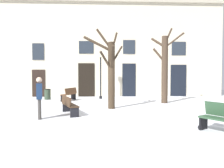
{
  "coord_description": "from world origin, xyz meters",
  "views": [
    {
      "loc": [
        -0.53,
        -10.13,
        1.8
      ],
      "look_at": [
        0.0,
        1.59,
        1.31
      ],
      "focal_mm": 34.72,
      "sensor_mm": 36.0,
      "label": 1
    }
  ],
  "objects_px": {
    "litter_bin": "(48,94)",
    "bench_by_litter_bin": "(69,105)",
    "streetlamp": "(101,70)",
    "person_strolling": "(39,96)",
    "bench_near_center_tree": "(69,94)",
    "tree_foreground": "(165,67)",
    "tree_center": "(111,70)"
  },
  "relations": [
    {
      "from": "streetlamp",
      "to": "litter_bin",
      "type": "bearing_deg",
      "value": -174.27
    },
    {
      "from": "tree_center",
      "to": "streetlamp",
      "type": "distance_m",
      "value": 4.89
    },
    {
      "from": "streetlamp",
      "to": "bench_near_center_tree",
      "type": "bearing_deg",
      "value": -151.85
    },
    {
      "from": "tree_foreground",
      "to": "streetlamp",
      "type": "relative_size",
      "value": 1.36
    },
    {
      "from": "tree_center",
      "to": "bench_near_center_tree",
      "type": "relative_size",
      "value": 2.67
    },
    {
      "from": "bench_near_center_tree",
      "to": "streetlamp",
      "type": "bearing_deg",
      "value": 138.91
    },
    {
      "from": "streetlamp",
      "to": "bench_by_litter_bin",
      "type": "xyz_separation_m",
      "value": [
        -1.39,
        -6.49,
        -1.75
      ]
    },
    {
      "from": "tree_foreground",
      "to": "person_strolling",
      "type": "distance_m",
      "value": 8.22
    },
    {
      "from": "litter_bin",
      "to": "bench_by_litter_bin",
      "type": "bearing_deg",
      "value": -67.79
    },
    {
      "from": "tree_center",
      "to": "tree_foreground",
      "type": "height_order",
      "value": "tree_foreground"
    },
    {
      "from": "litter_bin",
      "to": "person_strolling",
      "type": "bearing_deg",
      "value": -78.45
    },
    {
      "from": "tree_center",
      "to": "streetlamp",
      "type": "relative_size",
      "value": 1.21
    },
    {
      "from": "streetlamp",
      "to": "bench_by_litter_bin",
      "type": "distance_m",
      "value": 6.86
    },
    {
      "from": "bench_near_center_tree",
      "to": "tree_foreground",
      "type": "bearing_deg",
      "value": 97.07
    },
    {
      "from": "tree_center",
      "to": "bench_by_litter_bin",
      "type": "height_order",
      "value": "tree_center"
    },
    {
      "from": "tree_center",
      "to": "litter_bin",
      "type": "distance_m",
      "value": 6.53
    },
    {
      "from": "bench_by_litter_bin",
      "to": "bench_near_center_tree",
      "type": "xyz_separation_m",
      "value": [
        -0.79,
        5.32,
        0.02
      ]
    },
    {
      "from": "litter_bin",
      "to": "bench_by_litter_bin",
      "type": "distance_m",
      "value": 6.59
    },
    {
      "from": "bench_by_litter_bin",
      "to": "person_strolling",
      "type": "xyz_separation_m",
      "value": [
        -1.04,
        -1.02,
        0.51
      ]
    },
    {
      "from": "tree_foreground",
      "to": "person_strolling",
      "type": "relative_size",
      "value": 2.84
    },
    {
      "from": "tree_center",
      "to": "bench_by_litter_bin",
      "type": "relative_size",
      "value": 2.48
    },
    {
      "from": "litter_bin",
      "to": "bench_near_center_tree",
      "type": "xyz_separation_m",
      "value": [
        1.7,
        -0.78,
        0.07
      ]
    },
    {
      "from": "litter_bin",
      "to": "bench_by_litter_bin",
      "type": "xyz_separation_m",
      "value": [
        2.49,
        -6.1,
        0.05
      ]
    },
    {
      "from": "streetlamp",
      "to": "litter_bin",
      "type": "relative_size",
      "value": 4.62
    },
    {
      "from": "tree_foreground",
      "to": "bench_by_litter_bin",
      "type": "xyz_separation_m",
      "value": [
        -5.49,
        -3.79,
        -1.86
      ]
    },
    {
      "from": "tree_foreground",
      "to": "bench_near_center_tree",
      "type": "height_order",
      "value": "tree_foreground"
    },
    {
      "from": "tree_center",
      "to": "bench_near_center_tree",
      "type": "height_order",
      "value": "tree_center"
    },
    {
      "from": "tree_foreground",
      "to": "tree_center",
      "type": "bearing_deg",
      "value": -148.62
    },
    {
      "from": "streetlamp",
      "to": "bench_near_center_tree",
      "type": "distance_m",
      "value": 3.02
    },
    {
      "from": "streetlamp",
      "to": "person_strolling",
      "type": "relative_size",
      "value": 2.08
    },
    {
      "from": "tree_foreground",
      "to": "bench_near_center_tree",
      "type": "relative_size",
      "value": 3.01
    },
    {
      "from": "tree_center",
      "to": "person_strolling",
      "type": "distance_m",
      "value": 4.15
    }
  ]
}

